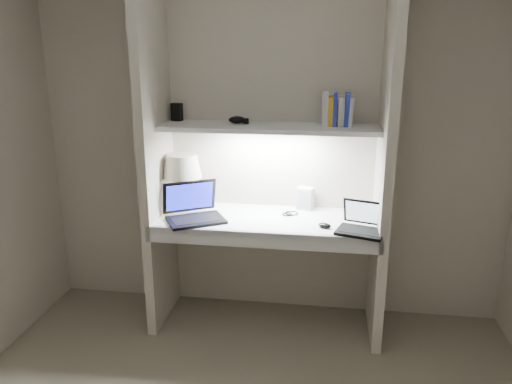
% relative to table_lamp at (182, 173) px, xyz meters
% --- Properties ---
extents(back_wall, '(3.20, 0.01, 2.50)m').
position_rel_table_lamp_xyz_m(back_wall, '(0.59, 0.18, 0.22)').
color(back_wall, beige).
rests_on(back_wall, floor).
extents(alcove_panel_left, '(0.06, 0.55, 2.50)m').
position_rel_table_lamp_xyz_m(alcove_panel_left, '(-0.14, -0.09, 0.22)').
color(alcove_panel_left, beige).
rests_on(alcove_panel_left, floor).
extents(alcove_panel_right, '(0.06, 0.55, 2.50)m').
position_rel_table_lamp_xyz_m(alcove_panel_right, '(1.32, -0.09, 0.22)').
color(alcove_panel_right, beige).
rests_on(alcove_panel_right, floor).
extents(desk, '(1.40, 0.55, 0.04)m').
position_rel_table_lamp_xyz_m(desk, '(0.59, -0.09, -0.28)').
color(desk, white).
rests_on(desk, alcove_panel_left).
extents(desk_apron, '(1.46, 0.03, 0.10)m').
position_rel_table_lamp_xyz_m(desk_apron, '(0.59, -0.35, -0.31)').
color(desk_apron, silver).
rests_on(desk_apron, desk).
extents(shelf, '(1.40, 0.36, 0.03)m').
position_rel_table_lamp_xyz_m(shelf, '(0.59, 0.00, 0.32)').
color(shelf, silver).
rests_on(shelf, back_wall).
extents(strip_light, '(0.60, 0.04, 0.02)m').
position_rel_table_lamp_xyz_m(strip_light, '(0.59, 0.00, 0.30)').
color(strip_light, white).
rests_on(strip_light, shelf).
extents(table_lamp, '(0.26, 0.26, 0.39)m').
position_rel_table_lamp_xyz_m(table_lamp, '(0.00, 0.00, 0.00)').
color(table_lamp, white).
rests_on(table_lamp, desk).
extents(laptop_main, '(0.46, 0.44, 0.24)m').
position_rel_table_lamp_xyz_m(laptop_main, '(0.12, -0.18, -0.21)').
color(laptop_main, black).
rests_on(laptop_main, desk).
extents(laptop_netbook, '(0.34, 0.31, 0.18)m').
position_rel_table_lamp_xyz_m(laptop_netbook, '(1.19, -0.25, -0.22)').
color(laptop_netbook, black).
rests_on(laptop_netbook, desk).
extents(speaker, '(0.13, 0.11, 0.15)m').
position_rel_table_lamp_xyz_m(speaker, '(0.83, 0.13, -0.18)').
color(speaker, silver).
rests_on(speaker, desk).
extents(mouse, '(0.10, 0.08, 0.03)m').
position_rel_table_lamp_xyz_m(mouse, '(0.96, -0.22, -0.25)').
color(mouse, black).
rests_on(mouse, desk).
extents(cable_coil, '(0.09, 0.09, 0.01)m').
position_rel_table_lamp_xyz_m(cable_coil, '(0.74, 0.01, -0.26)').
color(cable_coil, black).
rests_on(cable_coil, desk).
extents(sticky_note, '(0.09, 0.09, 0.00)m').
position_rel_table_lamp_xyz_m(sticky_note, '(-0.05, -0.19, -0.26)').
color(sticky_note, '#E9F333').
rests_on(sticky_note, desk).
extents(book_row, '(0.20, 0.14, 0.21)m').
position_rel_table_lamp_xyz_m(book_row, '(1.01, 0.06, 0.43)').
color(book_row, silver).
rests_on(book_row, shelf).
extents(shelf_box, '(0.08, 0.06, 0.12)m').
position_rel_table_lamp_xyz_m(shelf_box, '(-0.05, 0.11, 0.39)').
color(shelf_box, black).
rests_on(shelf_box, shelf).
extents(shelf_gadget, '(0.13, 0.11, 0.05)m').
position_rel_table_lamp_xyz_m(shelf_gadget, '(0.37, 0.05, 0.36)').
color(shelf_gadget, black).
rests_on(shelf_gadget, shelf).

